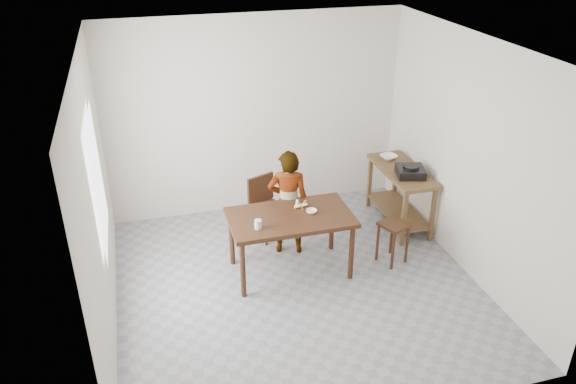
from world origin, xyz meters
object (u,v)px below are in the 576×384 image
object	(u,v)px
child	(288,203)
stool	(392,242)
prep_counter	(399,196)
dining_chair	(269,208)
dining_table	(290,244)

from	to	relation	value
child	stool	bearing A→B (deg)	168.56
prep_counter	dining_chair	world-z (taller)	dining_chair
child	dining_chair	xyz separation A→B (m)	(-0.14, 0.41, -0.28)
prep_counter	stool	xyz separation A→B (m)	(-0.48, -0.84, -0.14)
child	stool	xyz separation A→B (m)	(1.14, -0.57, -0.41)
dining_table	prep_counter	bearing A→B (deg)	22.15
dining_table	dining_chair	xyz separation A→B (m)	(-0.05, 0.84, 0.03)
dining_chair	stool	xyz separation A→B (m)	(1.29, -0.98, -0.14)
dining_table	stool	distance (m)	1.25
dining_chair	stool	world-z (taller)	dining_chair
dining_chair	stool	size ratio (longest dim) A/B	1.52
prep_counter	dining_chair	xyz separation A→B (m)	(-1.77, 0.14, 0.00)
dining_table	prep_counter	world-z (taller)	prep_counter
child	stool	size ratio (longest dim) A/B	2.56
dining_table	stool	world-z (taller)	dining_table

